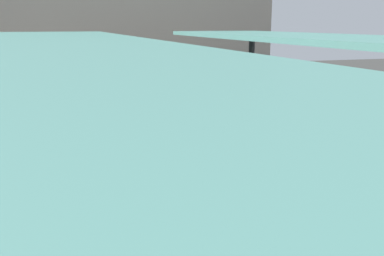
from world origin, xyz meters
name	(u,v)px	position (x,y,z in m)	size (l,w,h in m)	color
ground_plane	(241,222)	(0.00, 0.00, 0.00)	(80.00, 80.00, 0.00)	#383835
platform_left	(73,224)	(-3.80, 0.00, 0.50)	(4.40, 28.00, 1.00)	#ADA8A0
platform_right	(377,184)	(3.80, 0.00, 0.50)	(4.40, 28.00, 1.00)	#ADA8A0
track_ballast	(241,218)	(0.00, 0.00, 0.10)	(3.20, 28.00, 0.20)	#4C4742
rail_near_side	(213,215)	(-0.72, 0.00, 0.27)	(0.08, 28.00, 0.14)	slate
rail_far_side	(269,207)	(0.72, 0.00, 0.27)	(0.08, 28.00, 0.14)	slate
commuter_train	(183,112)	(0.00, 4.73, 1.73)	(2.78, 10.20, 3.10)	#2D5633
canopy_left	(59,45)	(-3.80, 1.40, 4.06)	(4.18, 21.00, 3.18)	#333335
canopy_right	(354,41)	(3.80, 1.40, 4.06)	(4.18, 21.00, 3.18)	#333335
platform_sign	(359,108)	(2.74, -0.37, 2.62)	(0.90, 0.08, 2.21)	#262628
litter_bin	(288,126)	(2.99, 3.17, 1.40)	(0.44, 0.44, 0.80)	maroon
passenger_near_bench	(274,94)	(4.14, 6.31, 1.91)	(0.36, 0.36, 1.74)	#998460
passenger_mid_platform	(296,94)	(5.11, 6.34, 1.84)	(0.36, 0.36, 1.63)	navy
station_building_backdrop	(119,7)	(0.51, 20.00, 5.50)	(18.00, 6.00, 11.00)	#A89E8E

